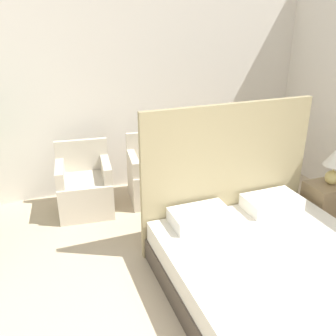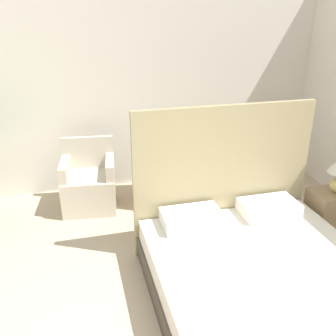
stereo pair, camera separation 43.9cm
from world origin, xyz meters
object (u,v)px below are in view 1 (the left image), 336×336
Objects in this scene: armchair_near_window_right at (154,179)px; table_lamp at (335,161)px; nightstand at (326,206)px; bed at (272,264)px; armchair_near_window_left at (85,190)px.

armchair_near_window_right is 2.26m from table_lamp.
table_lamp is at bearing -6.54° from nightstand.
table_lamp is at bearing -32.14° from armchair_near_window_right.
armchair_near_window_right is (-0.41, 2.11, 0.01)m from bed.
nightstand is at bearing 29.48° from bed.
armchair_near_window_left is at bearing 151.70° from nightstand.
table_lamp is (2.62, -1.40, 0.55)m from armchair_near_window_left.
nightstand is (1.26, 0.71, -0.00)m from bed.
armchair_near_window_right is 2.18m from nightstand.
armchair_near_window_right is at bearing 101.01° from bed.
armchair_near_window_left is 2.96m from nightstand.
armchair_near_window_right is 1.56× the size of nightstand.
nightstand is at bearing 173.46° from table_lamp.
bed reaches higher than armchair_near_window_right.
nightstand is 1.28× the size of table_lamp.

